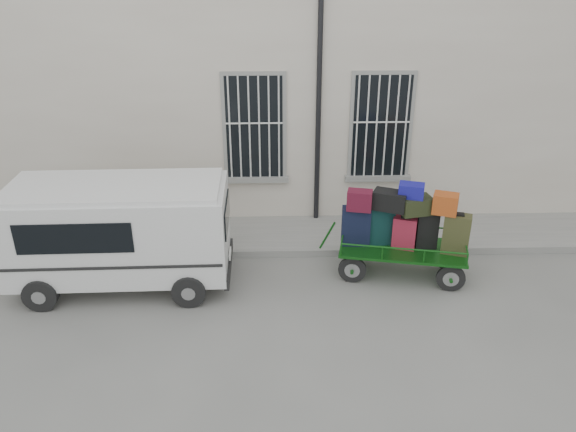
# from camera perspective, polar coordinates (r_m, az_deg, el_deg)

# --- Properties ---
(ground) EXTENTS (80.00, 80.00, 0.00)m
(ground) POSITION_cam_1_polar(r_m,az_deg,el_deg) (10.29, -1.26, -7.98)
(ground) COLOR slate
(ground) RESTS_ON ground
(building) EXTENTS (24.00, 5.15, 6.00)m
(building) POSITION_cam_1_polar(r_m,az_deg,el_deg) (14.34, -1.61, 14.70)
(building) COLOR beige
(building) RESTS_ON ground
(sidewalk) EXTENTS (24.00, 1.70, 0.15)m
(sidewalk) POSITION_cam_1_polar(r_m,az_deg,el_deg) (12.15, -1.37, -1.97)
(sidewalk) COLOR gray
(sidewalk) RESTS_ON ground
(luggage_cart) EXTENTS (2.78, 1.49, 1.89)m
(luggage_cart) POSITION_cam_1_polar(r_m,az_deg,el_deg) (10.61, 11.56, -1.25)
(luggage_cart) COLOR black
(luggage_cart) RESTS_ON ground
(van) EXTENTS (3.98, 1.86, 1.99)m
(van) POSITION_cam_1_polar(r_m,az_deg,el_deg) (10.51, -16.79, -1.24)
(van) COLOR white
(van) RESTS_ON ground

